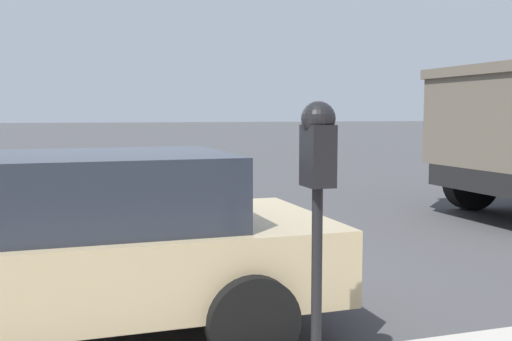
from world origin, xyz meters
name	(u,v)px	position (x,y,z in m)	size (l,w,h in m)	color
ground_plane	(105,296)	(0.00, 0.00, 0.00)	(220.00, 220.00, 0.00)	#424244
parking_meter	(318,171)	(-2.67, -0.99, 1.40)	(0.21, 0.19, 1.62)	black
car_tan	(48,244)	(-1.05, 0.46, 0.75)	(2.04, 4.38, 1.42)	tan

